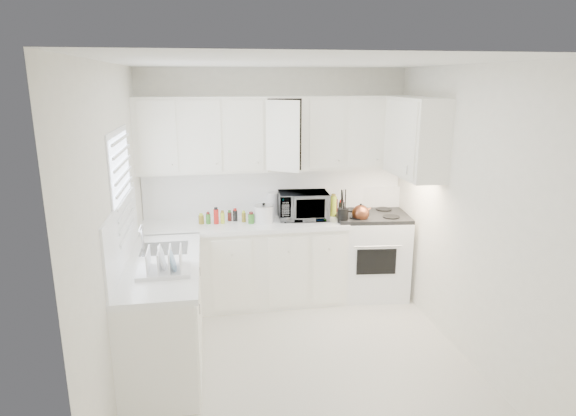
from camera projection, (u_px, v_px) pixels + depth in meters
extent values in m
plane|color=silver|center=(301.00, 360.00, 4.45)|extent=(3.20, 3.20, 0.00)
plane|color=white|center=(303.00, 62.00, 3.79)|extent=(3.20, 3.20, 0.00)
plane|color=white|center=(275.00, 184.00, 5.65)|extent=(3.00, 0.00, 3.00)
plane|color=white|center=(360.00, 307.00, 2.60)|extent=(3.00, 0.00, 3.00)
plane|color=white|center=(116.00, 232.00, 3.88)|extent=(0.00, 3.20, 3.20)
plane|color=white|center=(467.00, 215.00, 4.36)|extent=(0.00, 3.20, 3.20)
cube|color=white|center=(244.00, 225.00, 5.39)|extent=(2.24, 0.64, 0.05)
cube|color=white|center=(162.00, 265.00, 4.22)|extent=(0.64, 1.62, 0.05)
cube|color=white|center=(275.00, 191.00, 5.66)|extent=(2.98, 0.02, 0.55)
cube|color=white|center=(122.00, 233.00, 4.09)|extent=(0.02, 1.60, 0.55)
imported|color=gray|center=(303.00, 203.00, 5.49)|extent=(0.57, 0.34, 0.37)
cylinder|color=white|center=(273.00, 204.00, 5.62)|extent=(0.12, 0.12, 0.27)
cylinder|color=olive|center=(202.00, 216.00, 5.41)|extent=(0.06, 0.06, 0.13)
cylinder|color=#3A832B|center=(208.00, 217.00, 5.34)|extent=(0.06, 0.06, 0.13)
cylinder|color=red|center=(215.00, 215.00, 5.44)|extent=(0.06, 0.06, 0.13)
cylinder|color=#CAE536|center=(222.00, 217.00, 5.36)|extent=(0.06, 0.06, 0.13)
cylinder|color=maroon|center=(229.00, 214.00, 5.46)|extent=(0.06, 0.06, 0.13)
cylinder|color=black|center=(236.00, 216.00, 5.39)|extent=(0.06, 0.06, 0.13)
cylinder|color=olive|center=(242.00, 214.00, 5.49)|extent=(0.06, 0.06, 0.13)
cylinder|color=#3A832B|center=(250.00, 216.00, 5.41)|extent=(0.06, 0.06, 0.13)
cylinder|color=red|center=(326.00, 207.00, 5.67)|extent=(0.06, 0.06, 0.19)
cylinder|color=#CAE536|center=(332.00, 208.00, 5.63)|extent=(0.06, 0.06, 0.19)
cylinder|color=maroon|center=(336.00, 206.00, 5.69)|extent=(0.06, 0.06, 0.19)
cylinder|color=black|center=(342.00, 207.00, 5.64)|extent=(0.06, 0.06, 0.19)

